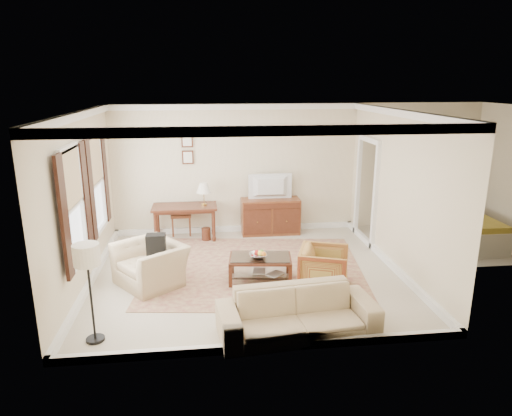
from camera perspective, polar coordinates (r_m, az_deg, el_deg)
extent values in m
cube|color=beige|center=(8.36, -1.13, -8.22)|extent=(5.50, 5.00, 0.01)
cube|color=white|center=(7.66, -1.25, 12.05)|extent=(5.50, 5.00, 0.01)
cube|color=beige|center=(10.31, -2.56, 4.85)|extent=(5.50, 0.01, 2.90)
cube|color=beige|center=(5.51, 1.39, -4.87)|extent=(5.50, 0.01, 2.90)
cube|color=beige|center=(8.10, -20.94, 0.81)|extent=(0.01, 5.00, 2.90)
cube|color=beige|center=(8.59, 17.40, 1.93)|extent=(0.01, 5.00, 2.90)
cube|color=beige|center=(10.63, 21.70, -4.05)|extent=(3.00, 2.70, 0.01)
cube|color=beige|center=(11.07, 29.32, 3.59)|extent=(0.01, 2.70, 2.90)
cube|color=maroon|center=(8.54, -0.09, -7.62)|extent=(4.28, 3.80, 0.01)
cube|color=#502517|center=(10.02, -8.92, 0.15)|extent=(1.39, 0.70, 0.05)
cylinder|color=#502517|center=(9.92, -12.43, -2.49)|extent=(0.07, 0.07, 0.71)
cylinder|color=#502517|center=(9.87, -5.30, -2.27)|extent=(0.07, 0.07, 0.71)
cylinder|color=#502517|center=(10.43, -12.17, -1.58)|extent=(0.07, 0.07, 0.71)
cylinder|color=#502517|center=(10.38, -5.39, -1.37)|extent=(0.07, 0.07, 0.71)
cube|color=brown|center=(10.37, 1.81, -1.03)|extent=(1.31, 0.51, 0.81)
imported|color=black|center=(10.14, 1.86, 3.65)|extent=(0.93, 0.54, 0.12)
cube|color=#502517|center=(7.93, 0.53, -6.33)|extent=(1.13, 0.75, 0.04)
cube|color=silver|center=(7.92, 0.53, -6.10)|extent=(1.07, 0.68, 0.01)
cube|color=silver|center=(8.03, 0.53, -8.06)|extent=(1.05, 0.66, 0.02)
cube|color=#502517|center=(7.76, -3.22, -8.51)|extent=(0.07, 0.07, 0.41)
cube|color=#502517|center=(7.77, 4.29, -8.51)|extent=(0.07, 0.07, 0.41)
cube|color=#502517|center=(8.28, -2.99, -6.91)|extent=(0.07, 0.07, 0.41)
cube|color=#502517|center=(8.29, 4.03, -6.92)|extent=(0.07, 0.07, 0.41)
imported|color=silver|center=(7.84, 0.26, -5.88)|extent=(0.42, 0.42, 0.10)
imported|color=brown|center=(8.03, -0.39, -7.86)|extent=(0.28, 0.10, 0.38)
imported|color=brown|center=(7.99, 1.84, -8.03)|extent=(0.21, 0.23, 0.38)
imported|color=brown|center=(7.73, 8.47, -7.25)|extent=(0.94, 0.97, 0.79)
imported|color=tan|center=(7.99, -13.08, -6.05)|extent=(1.23, 1.31, 0.96)
cube|color=black|center=(7.88, -12.39, -4.39)|extent=(0.39, 0.38, 0.40)
imported|color=tan|center=(6.37, 5.24, -12.08)|extent=(2.22, 0.84, 0.85)
cylinder|color=black|center=(6.75, -19.42, -15.20)|extent=(0.25, 0.25, 0.04)
cylinder|color=black|center=(6.48, -19.89, -10.83)|extent=(0.03, 0.03, 1.16)
cylinder|color=silver|center=(6.23, -20.43, -5.49)|extent=(0.34, 0.34, 0.28)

